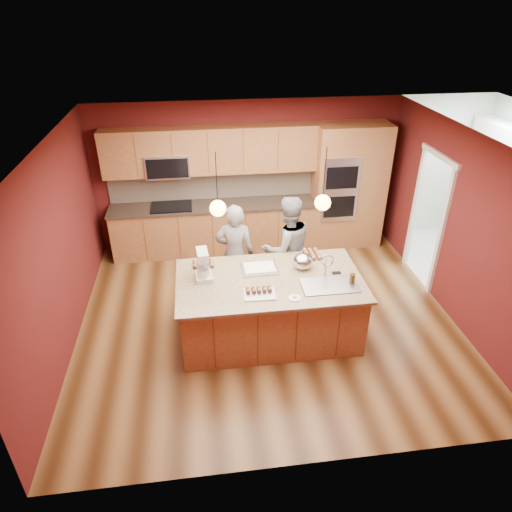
{
  "coord_description": "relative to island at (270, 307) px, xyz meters",
  "views": [
    {
      "loc": [
        -0.89,
        -5.43,
        4.26
      ],
      "look_at": [
        -0.18,
        -0.1,
        1.14
      ],
      "focal_mm": 32.0,
      "sensor_mm": 36.0,
      "label": 1
    }
  ],
  "objects": [
    {
      "name": "floor",
      "position": [
        0.02,
        0.37,
        -0.47
      ],
      "size": [
        5.5,
        5.5,
        0.0
      ],
      "primitive_type": "plane",
      "color": "#452710",
      "rests_on": "ground"
    },
    {
      "name": "ceiling",
      "position": [
        0.02,
        0.37,
        2.23
      ],
      "size": [
        5.5,
        5.5,
        0.0
      ],
      "primitive_type": "plane",
      "rotation": [
        3.14,
        0.0,
        0.0
      ],
      "color": "white",
      "rests_on": "ground"
    },
    {
      "name": "wall_back",
      "position": [
        0.02,
        2.87,
        0.88
      ],
      "size": [
        5.5,
        0.0,
        5.5
      ],
      "primitive_type": "plane",
      "rotation": [
        1.57,
        0.0,
        0.0
      ],
      "color": "#531616",
      "rests_on": "ground"
    },
    {
      "name": "wall_front",
      "position": [
        0.02,
        -2.13,
        0.88
      ],
      "size": [
        5.5,
        0.0,
        5.5
      ],
      "primitive_type": "plane",
      "rotation": [
        -1.57,
        0.0,
        0.0
      ],
      "color": "#531616",
      "rests_on": "ground"
    },
    {
      "name": "wall_left",
      "position": [
        -2.73,
        0.37,
        0.88
      ],
      "size": [
        0.0,
        5.0,
        5.0
      ],
      "primitive_type": "plane",
      "rotation": [
        1.57,
        0.0,
        1.57
      ],
      "color": "#531616",
      "rests_on": "ground"
    },
    {
      "name": "wall_right",
      "position": [
        2.77,
        0.37,
        0.88
      ],
      "size": [
        0.0,
        5.0,
        5.0
      ],
      "primitive_type": "plane",
      "rotation": [
        1.57,
        0.0,
        -1.57
      ],
      "color": "#531616",
      "rests_on": "ground"
    },
    {
      "name": "cabinet_run",
      "position": [
        -0.66,
        2.61,
        0.51
      ],
      "size": [
        3.74,
        0.64,
        2.3
      ],
      "color": "brown",
      "rests_on": "floor"
    },
    {
      "name": "oven_column",
      "position": [
        1.86,
        2.56,
        0.68
      ],
      "size": [
        1.3,
        0.62,
        2.3
      ],
      "color": "brown",
      "rests_on": "floor"
    },
    {
      "name": "doorway_trim",
      "position": [
        2.75,
        1.17,
        0.58
      ],
      "size": [
        0.08,
        1.11,
        2.2
      ],
      "primitive_type": null,
      "color": "white",
      "rests_on": "wall_right"
    },
    {
      "name": "pendant_left",
      "position": [
        -0.67,
        0.0,
        1.53
      ],
      "size": [
        0.2,
        0.2,
        0.8
      ],
      "color": "black",
      "rests_on": "ceiling"
    },
    {
      "name": "pendant_right",
      "position": [
        0.63,
        0.0,
        1.53
      ],
      "size": [
        0.2,
        0.2,
        0.8
      ],
      "color": "black",
      "rests_on": "ceiling"
    },
    {
      "name": "island",
      "position": [
        0.0,
        0.0,
        0.0
      ],
      "size": [
        2.5,
        1.4,
        1.3
      ],
      "color": "brown",
      "rests_on": "floor"
    },
    {
      "name": "person_left",
      "position": [
        -0.4,
        0.96,
        0.34
      ],
      "size": [
        0.64,
        0.48,
        1.62
      ],
      "primitive_type": "imported",
      "rotation": [
        0.0,
        0.0,
        2.98
      ],
      "color": "black",
      "rests_on": "floor"
    },
    {
      "name": "person_right",
      "position": [
        0.41,
        0.96,
        0.37
      ],
      "size": [
        0.95,
        0.82,
        1.69
      ],
      "primitive_type": "imported",
      "rotation": [
        0.0,
        0.0,
        3.38
      ],
      "color": "slate",
      "rests_on": "floor"
    },
    {
      "name": "stand_mixer",
      "position": [
        -0.89,
        0.16,
        0.63
      ],
      "size": [
        0.24,
        0.32,
        0.42
      ],
      "rotation": [
        0.0,
        0.0,
        0.07
      ],
      "color": "silver",
      "rests_on": "island"
    },
    {
      "name": "sheet_cake",
      "position": [
        -0.12,
        0.27,
        0.47
      ],
      "size": [
        0.5,
        0.37,
        0.05
      ],
      "rotation": [
        0.0,
        0.0,
        0.02
      ],
      "color": "silver",
      "rests_on": "island"
    },
    {
      "name": "cooling_rack",
      "position": [
        -0.2,
        -0.33,
        0.46
      ],
      "size": [
        0.41,
        0.3,
        0.02
      ],
      "primitive_type": "cube",
      "rotation": [
        0.0,
        0.0,
        -0.03
      ],
      "color": "silver",
      "rests_on": "island"
    },
    {
      "name": "mixing_bowl",
      "position": [
        0.48,
        0.23,
        0.56
      ],
      "size": [
        0.28,
        0.28,
        0.23
      ],
      "primitive_type": "ellipsoid",
      "color": "silver",
      "rests_on": "island"
    },
    {
      "name": "plate",
      "position": [
        0.23,
        -0.47,
        0.46
      ],
      "size": [
        0.16,
        0.16,
        0.01
      ],
      "primitive_type": "cylinder",
      "color": "white",
      "rests_on": "island"
    },
    {
      "name": "tumbler",
      "position": [
        1.05,
        -0.24,
        0.52
      ],
      "size": [
        0.07,
        0.07,
        0.15
      ],
      "primitive_type": "cylinder",
      "color": "#39270E",
      "rests_on": "island"
    },
    {
      "name": "phone",
      "position": [
        0.92,
        0.04,
        0.46
      ],
      "size": [
        0.12,
        0.07,
        0.01
      ],
      "primitive_type": "cube",
      "rotation": [
        0.0,
        0.0,
        0.03
      ],
      "color": "black",
      "rests_on": "island"
    },
    {
      "name": "cupcakes_left",
      "position": [
        -0.89,
        0.49,
        0.48
      ],
      "size": [
        0.31,
        0.23,
        0.07
      ],
      "primitive_type": null,
      "color": "#B5734C",
      "rests_on": "island"
    },
    {
      "name": "cupcakes_rack",
      "position": [
        -0.2,
        -0.28,
        0.5
      ],
      "size": [
        0.36,
        0.14,
        0.06
      ],
      "primitive_type": null,
      "color": "#B5734C",
      "rests_on": "island"
    },
    {
      "name": "cupcakes_right",
      "position": [
        0.69,
        0.54,
        0.48
      ],
      "size": [
        0.23,
        0.31,
        0.07
      ],
      "primitive_type": null,
      "color": "#B5734C",
      "rests_on": "island"
    },
    {
      "name": "washer",
      "position": [
        4.21,
        1.26,
        0.08
      ],
      "size": [
        0.77,
        0.79,
        1.09
      ],
      "primitive_type": "cube",
      "rotation": [
        0.0,
        0.0,
        0.14
      ],
      "color": "silver",
      "rests_on": "floor"
    },
    {
      "name": "dryer",
      "position": [
        4.22,
        1.95,
        0.0
      ],
      "size": [
        0.72,
        0.73,
        0.95
      ],
      "primitive_type": "cube",
      "rotation": [
        0.0,
        0.0,
        0.24
      ],
      "color": "silver",
      "rests_on": "floor"
    }
  ]
}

